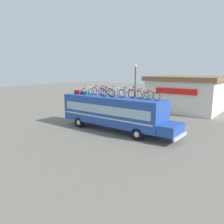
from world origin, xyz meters
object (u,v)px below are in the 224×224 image
object	(u,v)px
rooftop_bicycle_4	(108,93)
rooftop_bicycle_7	(136,93)
rooftop_bicycle_1	(88,91)
rooftop_bicycle_9	(151,96)
rooftop_bicycle_2	(98,91)
rooftop_bicycle_8	(144,94)
rooftop_bicycle_3	(105,91)
bus	(114,111)
luggage_bag_2	(86,93)
rooftop_bicycle_5	(116,93)
street_lamp	(135,89)
rooftop_bicycle_6	(127,93)
luggage_bag_1	(78,92)

from	to	relation	value
rooftop_bicycle_4	rooftop_bicycle_7	bearing A→B (deg)	17.92
rooftop_bicycle_1	rooftop_bicycle_9	size ratio (longest dim) A/B	1.00
rooftop_bicycle_2	rooftop_bicycle_8	xyz separation A→B (m)	(4.97, 0.14, -0.01)
rooftop_bicycle_3	rooftop_bicycle_1	bearing A→B (deg)	-156.03
bus	luggage_bag_2	bearing A→B (deg)	179.81
luggage_bag_2	rooftop_bicycle_3	distance (m)	2.36
rooftop_bicycle_1	rooftop_bicycle_5	world-z (taller)	rooftop_bicycle_5
luggage_bag_2	rooftop_bicycle_4	xyz separation A→B (m)	(3.17, -0.38, 0.22)
rooftop_bicycle_3	rooftop_bicycle_7	distance (m)	3.31
rooftop_bicycle_4	street_lamp	distance (m)	5.59
bus	rooftop_bicycle_4	bearing A→B (deg)	-137.71
rooftop_bicycle_1	rooftop_bicycle_2	xyz separation A→B (m)	(0.77, 0.67, 0.04)
rooftop_bicycle_2	rooftop_bicycle_3	distance (m)	0.83
rooftop_bicycle_2	luggage_bag_2	bearing A→B (deg)	-171.79
rooftop_bicycle_1	rooftop_bicycle_9	world-z (taller)	rooftop_bicycle_1
rooftop_bicycle_8	rooftop_bicycle_9	distance (m)	0.88
rooftop_bicycle_6	rooftop_bicycle_7	xyz separation A→B (m)	(0.78, 0.23, 0.02)
luggage_bag_2	rooftop_bicycle_1	world-z (taller)	rooftop_bicycle_1
luggage_bag_2	rooftop_bicycle_5	distance (m)	4.01
bus	rooftop_bicycle_1	xyz separation A→B (m)	(-2.85, -0.44, 1.67)
luggage_bag_1	street_lamp	size ratio (longest dim) A/B	0.11
rooftop_bicycle_4	rooftop_bicycle_7	size ratio (longest dim) A/B	0.95
luggage_bag_1	rooftop_bicycle_1	xyz separation A→B (m)	(1.55, -0.23, 0.18)
rooftop_bicycle_3	rooftop_bicycle_4	distance (m)	1.06
rooftop_bicycle_5	rooftop_bicycle_3	bearing A→B (deg)	161.75
luggage_bag_1	rooftop_bicycle_4	world-z (taller)	rooftop_bicycle_4
rooftop_bicycle_5	rooftop_bicycle_9	distance (m)	3.31
rooftop_bicycle_2	rooftop_bicycle_6	world-z (taller)	rooftop_bicycle_2
luggage_bag_1	luggage_bag_2	bearing A→B (deg)	14.98
rooftop_bicycle_1	rooftop_bicycle_2	distance (m)	1.02
rooftop_bicycle_5	rooftop_bicycle_8	world-z (taller)	rooftop_bicycle_5
bus	rooftop_bicycle_4	size ratio (longest dim) A/B	7.08
bus	street_lamp	bearing A→B (deg)	100.58
bus	rooftop_bicycle_4	world-z (taller)	rooftop_bicycle_4
rooftop_bicycle_4	street_lamp	size ratio (longest dim) A/B	0.27
bus	rooftop_bicycle_1	world-z (taller)	rooftop_bicycle_1
rooftop_bicycle_2	bus	bearing A→B (deg)	-6.25
bus	rooftop_bicycle_5	bearing A→B (deg)	-33.04
rooftop_bicycle_2	rooftop_bicycle_9	size ratio (longest dim) A/B	1.13
rooftop_bicycle_2	street_lamp	distance (m)	5.09
luggage_bag_1	rooftop_bicycle_5	size ratio (longest dim) A/B	0.36
rooftop_bicycle_3	rooftop_bicycle_7	size ratio (longest dim) A/B	1.04
rooftop_bicycle_4	rooftop_bicycle_8	distance (m)	3.37
luggage_bag_1	rooftop_bicycle_7	xyz separation A→B (m)	(6.46, 0.64, 0.22)
luggage_bag_1	rooftop_bicycle_9	bearing A→B (deg)	1.83
rooftop_bicycle_4	rooftop_bicycle_5	xyz separation A→B (m)	(0.82, 0.09, 0.03)
rooftop_bicycle_3	rooftop_bicycle_5	distance (m)	1.75
rooftop_bicycle_1	street_lamp	distance (m)	5.94
bus	rooftop_bicycle_9	world-z (taller)	rooftop_bicycle_9
rooftop_bicycle_4	rooftop_bicycle_8	bearing A→B (deg)	12.52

